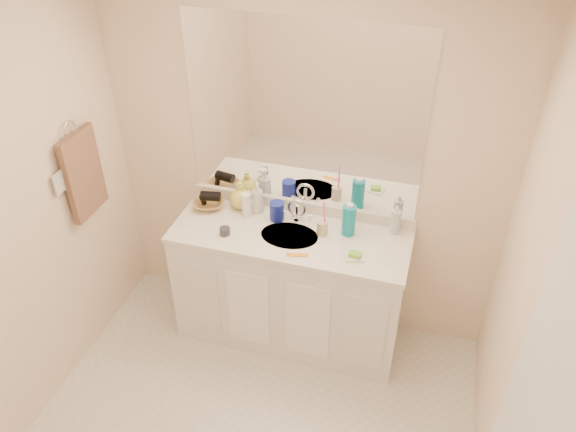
{
  "coord_description": "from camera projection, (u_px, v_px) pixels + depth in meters",
  "views": [
    {
      "loc": [
        0.79,
        -1.7,
        3.02
      ],
      "look_at": [
        0.0,
        0.97,
        1.05
      ],
      "focal_mm": 35.0,
      "sensor_mm": 36.0,
      "label": 1
    }
  ],
  "objects": [
    {
      "name": "blue_mug",
      "position": [
        277.0,
        211.0,
        3.65
      ],
      "size": [
        0.11,
        0.11,
        0.13
      ],
      "primitive_type": "cylinder",
      "rotation": [
        0.0,
        0.0,
        -0.25
      ],
      "color": "navy",
      "rests_on": "countertop"
    },
    {
      "name": "hand_towel",
      "position": [
        84.0,
        174.0,
        3.44
      ],
      "size": [
        0.04,
        0.32,
        0.55
      ],
      "primitive_type": "cube",
      "color": "brown",
      "rests_on": "towel_ring"
    },
    {
      "name": "countertop",
      "position": [
        290.0,
        235.0,
        3.57
      ],
      "size": [
        1.52,
        0.57,
        0.03
      ],
      "primitive_type": "cube",
      "color": "white",
      "rests_on": "vanity_cabinet"
    },
    {
      "name": "faucet",
      "position": [
        297.0,
        213.0,
        3.65
      ],
      "size": [
        0.02,
        0.02,
        0.11
      ],
      "primitive_type": "cylinder",
      "color": "silver",
      "rests_on": "countertop"
    },
    {
      "name": "soap_bottle_white",
      "position": [
        258.0,
        197.0,
        3.7
      ],
      "size": [
        0.11,
        0.11,
        0.22
      ],
      "primitive_type": "imported",
      "rotation": [
        0.0,
        0.0,
        0.43
      ],
      "color": "silver",
      "rests_on": "countertop"
    },
    {
      "name": "wall_back",
      "position": [
        302.0,
        169.0,
        3.59
      ],
      "size": [
        2.6,
        0.02,
        2.4
      ],
      "primitive_type": "cube",
      "color": "#F9E0C3",
      "rests_on": "floor"
    },
    {
      "name": "extra_white_bottle",
      "position": [
        246.0,
        206.0,
        3.66
      ],
      "size": [
        0.06,
        0.06,
        0.18
      ],
      "primitive_type": "cylinder",
      "rotation": [
        0.0,
        0.0,
        -0.19
      ],
      "color": "white",
      "rests_on": "countertop"
    },
    {
      "name": "tan_cup",
      "position": [
        322.0,
        228.0,
        3.53
      ],
      "size": [
        0.09,
        0.09,
        0.09
      ],
      "primitive_type": "cylinder",
      "rotation": [
        0.0,
        0.0,
        0.33
      ],
      "color": "#C5B58B",
      "rests_on": "countertop"
    },
    {
      "name": "sink_basin",
      "position": [
        289.0,
        237.0,
        3.55
      ],
      "size": [
        0.37,
        0.37,
        0.02
      ],
      "primitive_type": "cylinder",
      "color": "beige",
      "rests_on": "countertop"
    },
    {
      "name": "wall_right",
      "position": [
        527.0,
        371.0,
        2.27
      ],
      "size": [
        0.02,
        2.6,
        2.4
      ],
      "primitive_type": "cube",
      "color": "#F9E0C3",
      "rests_on": "floor"
    },
    {
      "name": "hair_dryer",
      "position": [
        211.0,
        196.0,
        3.75
      ],
      "size": [
        0.14,
        0.09,
        0.07
      ],
      "primitive_type": "cylinder",
      "rotation": [
        0.0,
        1.57,
        0.18
      ],
      "color": "black",
      "rests_on": "wicker_basket"
    },
    {
      "name": "backsplash",
      "position": [
        301.0,
        206.0,
        3.74
      ],
      "size": [
        1.52,
        0.03,
        0.08
      ],
      "primitive_type": "cube",
      "color": "silver",
      "rests_on": "countertop"
    },
    {
      "name": "vanity_cabinet",
      "position": [
        290.0,
        287.0,
        3.82
      ],
      "size": [
        1.5,
        0.55,
        0.85
      ],
      "primitive_type": "cube",
      "color": "white",
      "rests_on": "floor"
    },
    {
      "name": "mouthwash_bottle",
      "position": [
        349.0,
        220.0,
        3.5
      ],
      "size": [
        0.09,
        0.09,
        0.2
      ],
      "primitive_type": "cylinder",
      "rotation": [
        0.0,
        0.0,
        -0.06
      ],
      "color": "#0D8AA6",
      "rests_on": "countertop"
    },
    {
      "name": "ceiling",
      "position": [
        205.0,
        48.0,
        1.88
      ],
      "size": [
        2.6,
        2.6,
        0.02
      ],
      "primitive_type": "cube",
      "color": "white",
      "rests_on": "wall_back"
    },
    {
      "name": "toothbrush",
      "position": [
        324.0,
        215.0,
        3.47
      ],
      "size": [
        0.02,
        0.04,
        0.21
      ],
      "primitive_type": "cylinder",
      "rotation": [
        0.14,
        0.0,
        -0.18
      ],
      "color": "#FF43C0",
      "rests_on": "tan_cup"
    },
    {
      "name": "switch_plate",
      "position": [
        59.0,
        183.0,
        3.26
      ],
      "size": [
        0.01,
        0.08,
        0.13
      ],
      "primitive_type": "cube",
      "color": "silver",
      "rests_on": "wall_left"
    },
    {
      "name": "wicker_basket",
      "position": [
        209.0,
        204.0,
        3.79
      ],
      "size": [
        0.27,
        0.27,
        0.05
      ],
      "primitive_type": "imported",
      "rotation": [
        0.0,
        0.0,
        0.35
      ],
      "color": "#A37841",
      "rests_on": "countertop"
    },
    {
      "name": "green_soap",
      "position": [
        355.0,
        255.0,
        3.35
      ],
      "size": [
        0.08,
        0.06,
        0.03
      ],
      "primitive_type": "cube",
      "rotation": [
        0.0,
        0.0,
        -0.13
      ],
      "color": "#77C32F",
      "rests_on": "soap_dish"
    },
    {
      "name": "clear_pump_bottle",
      "position": [
        395.0,
        222.0,
        3.52
      ],
      "size": [
        0.06,
        0.06,
        0.16
      ],
      "primitive_type": "cylinder",
      "rotation": [
        0.0,
        0.0,
        -0.06
      ],
      "color": "silver",
      "rests_on": "countertop"
    },
    {
      "name": "soap_bottle_yellow",
      "position": [
        240.0,
        195.0,
        3.75
      ],
      "size": [
        0.19,
        0.19,
        0.19
      ],
      "primitive_type": "imported",
      "rotation": [
        0.0,
        0.0,
        -0.33
      ],
      "color": "#D7D253",
      "rests_on": "countertop"
    },
    {
      "name": "dark_jar",
      "position": [
        225.0,
        231.0,
        3.54
      ],
      "size": [
        0.08,
        0.08,
        0.05
      ],
      "primitive_type": "cylinder",
      "rotation": [
        0.0,
        0.0,
        -0.23
      ],
      "color": "#2E2E35",
      "rests_on": "countertop"
    },
    {
      "name": "orange_comb",
      "position": [
        297.0,
        255.0,
        3.38
      ],
      "size": [
        0.14,
        0.06,
        0.01
      ],
      "primitive_type": "cube",
      "rotation": [
        0.0,
        0.0,
        0.23
      ],
      "color": "orange",
      "rests_on": "countertop"
    },
    {
      "name": "towel_ring",
      "position": [
        70.0,
        129.0,
        3.27
      ],
      "size": [
        0.01,
        0.11,
        0.11
      ],
      "primitive_type": "torus",
      "rotation": [
        0.0,
        1.57,
        0.0
      ],
      "color": "silver",
      "rests_on": "wall_left"
    },
    {
      "name": "soap_bottle_cream",
      "position": [
        249.0,
        202.0,
        3.7
      ],
      "size": [
        0.09,
        0.09,
        0.17
      ],
      "primitive_type": "imported",
      "rotation": [
        0.0,
        0.0,
        -0.16
      ],
      "color": "beige",
      "rests_on": "countertop"
    },
    {
      "name": "mirror",
      "position": [
        303.0,
        118.0,
        3.38
      ],
      "size": [
        1.48,
        0.01,
        1.2
      ],
      "primitive_type": "cube",
      "color": "white",
      "rests_on": "wall_back"
    },
    {
      "name": "soap_dish",
      "position": [
        355.0,
        257.0,
        3.36
      ],
      "size": [
        0.13,
        0.12,
        0.01
      ],
      "primitive_type": "cube",
      "rotation": [
        0.0,
        0.0,
        0.26
      ],
      "color": "white",
      "rests_on": "countertop"
    }
  ]
}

